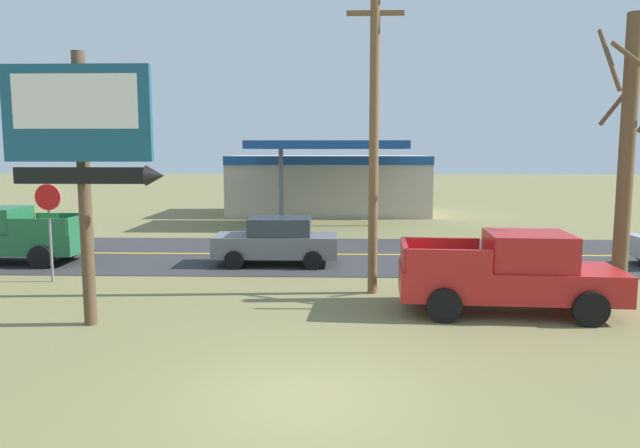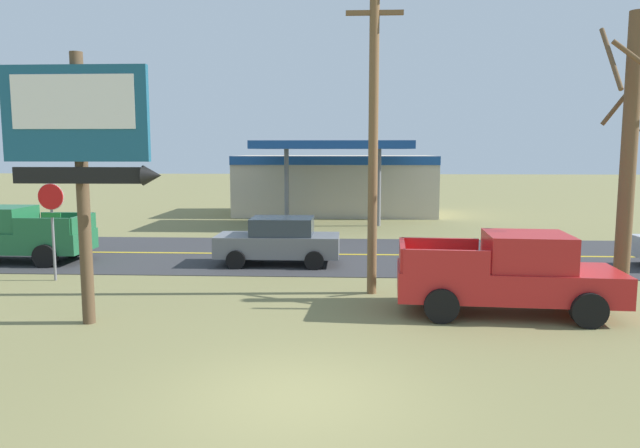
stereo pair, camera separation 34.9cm
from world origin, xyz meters
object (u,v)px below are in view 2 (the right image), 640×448
Objects in this scene: bare_tree at (629,152)px; pickup_red_parked_on_lawn at (509,274)px; motel_sign at (81,140)px; utility_pole at (373,122)px; gas_station at (335,183)px; car_grey_near_lane at (279,241)px; pickup_green_on_road at (12,235)px; stop_sign at (52,214)px.

bare_tree is 4.73m from pickup_red_parked_on_lawn.
utility_pole is (6.49, 3.31, 0.52)m from motel_sign.
gas_station is (-1.53, 20.31, -2.72)m from utility_pole.
gas_station is 2.86× the size of car_grey_near_lane.
motel_sign reaches higher than pickup_green_on_road.
stop_sign is 0.25× the size of gas_station.
utility_pole is at bearing 149.76° from pickup_red_parked_on_lawn.
gas_station reaches higher than car_grey_near_lane.
utility_pole is 6.29m from car_grey_near_lane.
pickup_green_on_road reaches higher than car_grey_near_lane.
stop_sign is 4.23m from pickup_green_on_road.
stop_sign is 9.96m from utility_pole.
stop_sign is 13.16m from pickup_red_parked_on_lawn.
stop_sign is at bearing -43.87° from pickup_green_on_road.
utility_pole reaches higher than gas_station.
bare_tree is 1.76× the size of car_grey_near_lane.
pickup_green_on_road is at bearing -123.83° from gas_station.
pickup_green_on_road is at bearing 159.64° from pickup_red_parked_on_lawn.
utility_pole reaches higher than motel_sign.
motel_sign is 0.69× the size of utility_pole.
bare_tree reaches higher than pickup_red_parked_on_lawn.
motel_sign is 0.50× the size of gas_station.
gas_station is (4.97, 23.63, -2.20)m from motel_sign.
pickup_green_on_road is 1.24× the size of car_grey_near_lane.
gas_station is (8.02, 19.20, -0.08)m from stop_sign.
car_grey_near_lane is (3.45, 7.26, -3.31)m from motel_sign.
gas_station is at bearing 56.17° from pickup_green_on_road.
car_grey_near_lane is at bearing -95.29° from gas_station.
utility_pole is at bearing -52.40° from car_grey_near_lane.
utility_pole is at bearing -85.70° from gas_station.
pickup_green_on_road is (-19.08, 4.22, -2.91)m from bare_tree.
gas_station is (-8.12, 20.58, -1.93)m from bare_tree.
pickup_green_on_road is (-6.00, 7.26, -3.18)m from motel_sign.
bare_tree reaches higher than motel_sign.
pickup_green_on_road is (-10.97, -16.36, -0.98)m from gas_station.
car_grey_near_lane is at bearing 127.60° from utility_pole.
motel_sign is at bearing -115.40° from car_grey_near_lane.
car_grey_near_lane is (-9.63, 4.22, -3.05)m from bare_tree.
bare_tree reaches higher than car_grey_near_lane.
utility_pole is 5.26m from pickup_red_parked_on_lawn.
utility_pole is 6.64m from bare_tree.
pickup_red_parked_on_lawn reaches higher than car_grey_near_lane.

